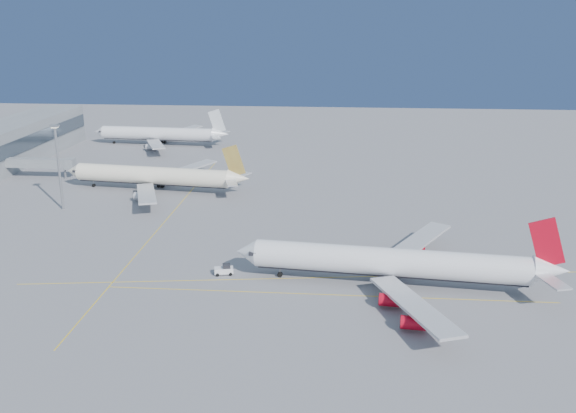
% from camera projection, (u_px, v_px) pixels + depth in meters
% --- Properties ---
extents(ground, '(500.00, 500.00, 0.00)m').
position_uv_depth(ground, '(307.00, 267.00, 141.70)').
color(ground, slate).
rests_on(ground, ground).
extents(terminal, '(18.40, 110.00, 15.00)m').
position_uv_depth(terminal, '(1.00, 148.00, 229.82)').
color(terminal, gray).
rests_on(terminal, ground).
extents(jet_bridge, '(23.60, 3.60, 6.90)m').
position_uv_depth(jet_bridge, '(44.00, 163.00, 216.34)').
color(jet_bridge, gray).
rests_on(jet_bridge, ground).
extents(taxiway_lines, '(118.86, 140.00, 0.02)m').
position_uv_depth(taxiway_lines, '(245.00, 255.00, 148.93)').
color(taxiway_lines, yellow).
rests_on(taxiway_lines, ground).
extents(airliner_virgin, '(67.34, 60.18, 16.61)m').
position_uv_depth(airliner_virgin, '(397.00, 263.00, 130.71)').
color(airliner_virgin, white).
rests_on(airliner_virgin, ground).
extents(airliner_etihad, '(61.03, 55.98, 15.93)m').
position_uv_depth(airliner_etihad, '(156.00, 176.00, 200.96)').
color(airliner_etihad, '#EFE6CC').
rests_on(airliner_etihad, ground).
extents(airliner_third, '(59.41, 54.65, 15.93)m').
position_uv_depth(airliner_third, '(161.00, 134.00, 270.25)').
color(airliner_third, white).
rests_on(airliner_third, ground).
extents(pushback_tug, '(4.34, 3.15, 2.25)m').
position_uv_depth(pushback_tug, '(224.00, 270.00, 137.63)').
color(pushback_tug, white).
rests_on(pushback_tug, ground).
extents(light_mast, '(2.10, 2.10, 24.26)m').
position_uv_depth(light_mast, '(58.00, 160.00, 179.14)').
color(light_mast, gray).
rests_on(light_mast, ground).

